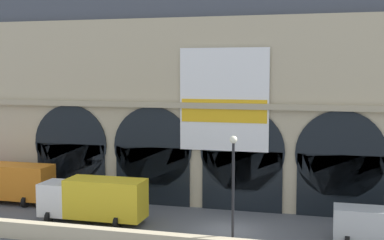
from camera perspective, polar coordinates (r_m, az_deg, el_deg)
name	(u,v)px	position (r m, az deg, el deg)	size (l,w,h in m)	color
ground_plane	(229,230)	(35.53, 4.09, -11.94)	(200.00, 200.00, 0.00)	#54565B
station_building	(249,89)	(41.36, 6.22, 3.42)	(44.16, 5.51, 18.90)	#BCAD8C
box_truck_west	(8,182)	(44.58, -19.50, -6.39)	(7.50, 2.91, 3.12)	red
box_truck_midwest	(94,199)	(37.28, -10.71, -8.47)	(7.50, 2.91, 3.12)	white
van_mideast	(377,224)	(34.32, 19.66, -10.72)	(5.20, 2.48, 2.20)	#ADB2B7
street_lamp_quayside	(233,179)	(30.18, 4.54, -6.43)	(0.44, 0.44, 6.90)	black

